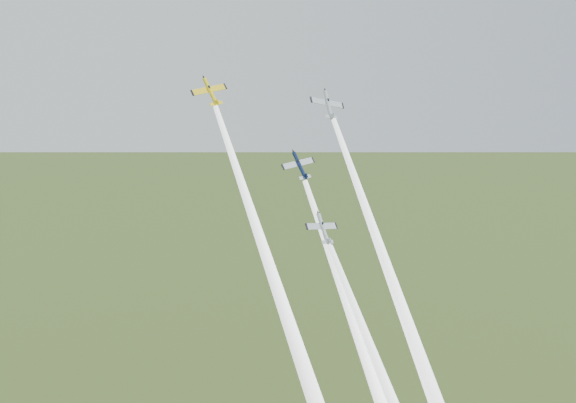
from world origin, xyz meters
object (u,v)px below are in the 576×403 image
object	(u,v)px
plane_navy	(300,165)
plane_silver_right	(328,105)
plane_silver_low	(323,228)
plane_yellow	(210,91)

from	to	relation	value
plane_navy	plane_silver_right	xyz separation A→B (m)	(6.38, 2.88, 10.76)
plane_silver_right	plane_silver_low	xyz separation A→B (m)	(-5.96, -15.42, -19.87)
plane_navy	plane_silver_right	distance (m)	12.84
plane_silver_low	plane_silver_right	bearing A→B (deg)	45.86
plane_yellow	plane_silver_right	world-z (taller)	plane_yellow
plane_navy	plane_silver_right	size ratio (longest dim) A/B	0.91
plane_yellow	plane_navy	bearing A→B (deg)	-38.95
plane_yellow	plane_navy	distance (m)	20.92
plane_yellow	plane_silver_right	bearing A→B (deg)	-26.03
plane_yellow	plane_navy	xyz separation A→B (m)	(15.21, -5.44, -13.29)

